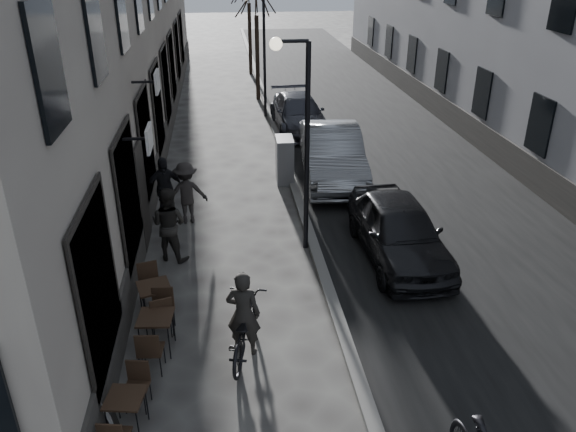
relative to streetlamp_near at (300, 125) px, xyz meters
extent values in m
cube|color=black|center=(4.02, 10.00, -3.16)|extent=(7.30, 60.00, 0.00)
cube|color=slate|center=(0.37, 10.00, -3.10)|extent=(0.25, 60.00, 0.12)
cylinder|color=black|center=(0.17, 0.00, -0.66)|extent=(0.12, 0.12, 5.00)
cylinder|color=black|center=(-0.18, 0.00, 1.84)|extent=(0.70, 0.08, 0.08)
sphere|color=#FFF2CC|center=(-0.53, 0.00, 1.79)|extent=(0.28, 0.28, 0.28)
cylinder|color=black|center=(0.17, 12.00, -0.66)|extent=(0.12, 0.12, 5.00)
cylinder|color=black|center=(0.07, 15.00, -1.21)|extent=(0.20, 0.20, 3.90)
cylinder|color=black|center=(0.07, 21.00, -1.21)|extent=(0.20, 0.20, 3.90)
cube|color=black|center=(-3.42, -5.49, -2.49)|extent=(0.65, 0.65, 0.04)
cylinder|color=black|center=(-3.69, -5.68, -2.84)|extent=(0.02, 0.02, 0.65)
cylinder|color=black|center=(-3.23, -5.76, -2.84)|extent=(0.02, 0.02, 0.65)
cylinder|color=black|center=(-3.61, -5.22, -2.84)|extent=(0.02, 0.02, 0.65)
cylinder|color=black|center=(-3.15, -5.30, -2.84)|extent=(0.02, 0.02, 0.65)
cube|color=black|center=(-3.13, -3.58, -2.42)|extent=(0.68, 0.68, 0.04)
cylinder|color=black|center=(-3.42, -3.82, -2.80)|extent=(0.02, 0.02, 0.72)
cylinder|color=black|center=(-2.90, -3.87, -2.80)|extent=(0.02, 0.02, 0.72)
cylinder|color=black|center=(-3.37, -3.30, -2.80)|extent=(0.02, 0.02, 0.72)
cylinder|color=black|center=(-2.85, -3.35, -2.80)|extent=(0.02, 0.02, 0.72)
cube|color=black|center=(-3.26, -2.54, -2.42)|extent=(0.76, 0.76, 0.04)
cylinder|color=black|center=(-3.44, -2.86, -2.80)|extent=(0.02, 0.02, 0.72)
cylinder|color=black|center=(-2.94, -2.72, -2.80)|extent=(0.02, 0.02, 0.72)
cylinder|color=black|center=(-3.58, -2.37, -2.80)|extent=(0.02, 0.02, 0.72)
cylinder|color=black|center=(-3.08, -2.22, -2.80)|extent=(0.02, 0.02, 0.72)
cube|color=black|center=(-3.78, -5.28, -3.14)|extent=(0.47, 0.63, 0.04)
cube|color=white|center=(-3.85, -5.28, -2.66)|extent=(0.43, 0.61, 0.94)
cube|color=slate|center=(0.15, 4.40, -2.44)|extent=(0.56, 0.97, 1.43)
imported|color=black|center=(-1.54, -3.82, -2.64)|extent=(1.14, 2.11, 1.05)
imported|color=black|center=(-1.54, -3.82, -2.30)|extent=(0.70, 0.55, 1.72)
imported|color=#262421|center=(-3.11, -0.13, -2.25)|extent=(1.10, 1.02, 1.82)
imported|color=#2A2725|center=(-2.79, 1.82, -2.30)|extent=(1.17, 0.76, 1.71)
imported|color=black|center=(-3.39, 2.08, -2.27)|extent=(1.12, 0.68, 1.78)
imported|color=black|center=(2.29, -0.74, -2.43)|extent=(1.81, 4.33, 1.46)
imported|color=gray|center=(1.67, 4.44, -2.33)|extent=(2.14, 5.18, 1.67)
imported|color=#35363E|center=(1.34, 9.83, -2.48)|extent=(2.10, 4.78, 1.37)
camera|label=1|loc=(-1.73, -12.17, 3.69)|focal=35.00mm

